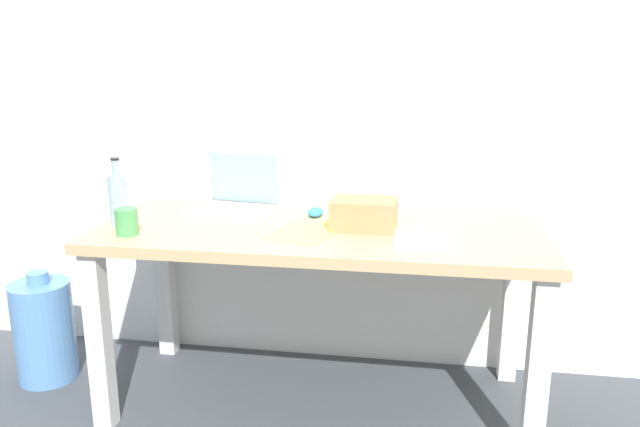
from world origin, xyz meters
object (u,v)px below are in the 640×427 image
laptop_left (237,200)px  computer_mouse (316,212)px  coffee_mug (127,222)px  beer_bottle (118,199)px  desk (320,252)px  cardboard_box (364,214)px  water_cooler_jug (44,330)px

laptop_left → computer_mouse: bearing=-5.5°
laptop_left → coffee_mug: laptop_left is taller
beer_bottle → computer_mouse: 0.75m
desk → cardboard_box: 0.23m
cardboard_box → coffee_mug: 0.85m
laptop_left → water_cooler_jug: size_ratio=0.69×
laptop_left → water_cooler_jug: 1.00m
desk → beer_bottle: beer_bottle is taller
computer_mouse → water_cooler_jug: computer_mouse is taller
cardboard_box → water_cooler_jug: cardboard_box is taller
beer_bottle → cardboard_box: size_ratio=1.10×
beer_bottle → cardboard_box: (0.90, 0.12, -0.05)m
computer_mouse → water_cooler_jug: bearing=-172.3°
desk → laptop_left: (-0.37, 0.18, 0.15)m
computer_mouse → water_cooler_jug: size_ratio=0.21×
laptop_left → cardboard_box: bearing=-18.3°
coffee_mug → desk: bearing=18.2°
desk → laptop_left: bearing=154.3°
water_cooler_jug → coffee_mug: bearing=-21.9°
desk → coffee_mug: bearing=-161.8°
laptop_left → beer_bottle: size_ratio=1.28×
desk → coffee_mug: coffee_mug is taller
coffee_mug → water_cooler_jug: coffee_mug is taller
laptop_left → coffee_mug: bearing=-126.1°
beer_bottle → computer_mouse: (0.70, 0.26, -0.09)m
laptop_left → beer_bottle: 0.47m
cardboard_box → water_cooler_jug: 1.46m
water_cooler_jug → laptop_left: bearing=13.0°
laptop_left → coffee_mug: size_ratio=3.49×
coffee_mug → computer_mouse: bearing=30.5°
desk → coffee_mug: size_ratio=17.29×
desk → water_cooler_jug: desk is taller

